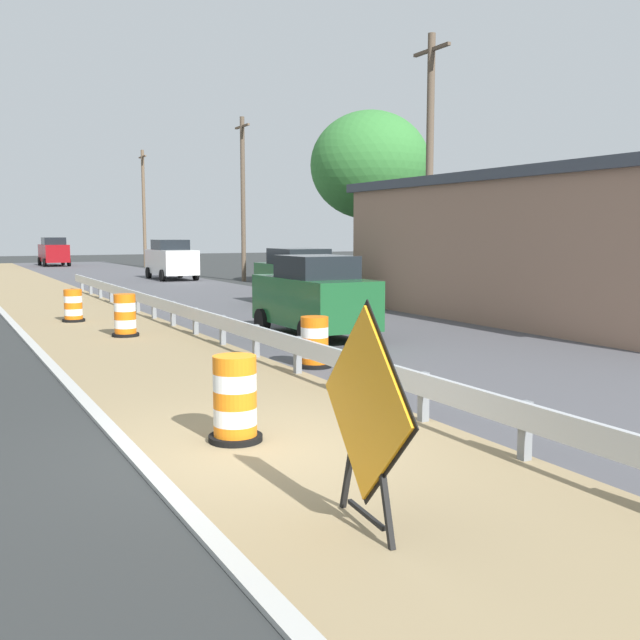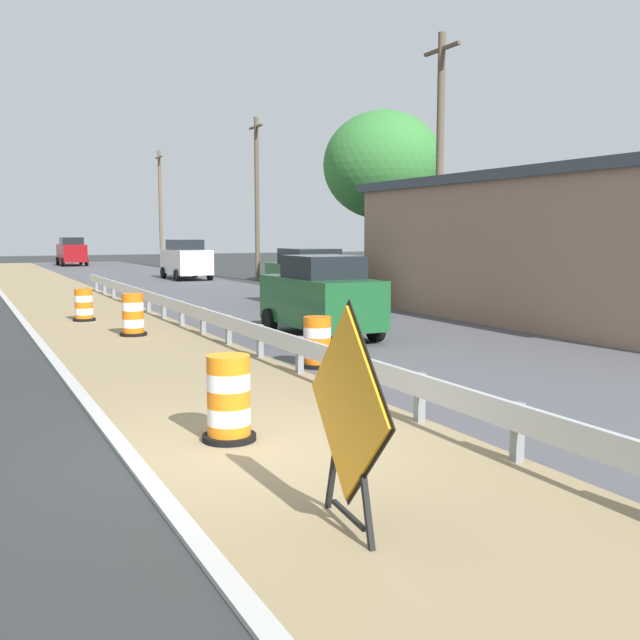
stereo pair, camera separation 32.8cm
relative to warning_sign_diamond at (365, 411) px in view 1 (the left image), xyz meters
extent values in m
plane|color=#2B2D2D|center=(-0.03, 2.69, -1.08)|extent=(160.00, 160.00, 0.00)
cube|color=#8E7A56|center=(0.82, 2.69, -1.07)|extent=(4.08, 120.00, 0.01)
cube|color=#4C4C51|center=(6.68, 2.69, -1.08)|extent=(7.65, 120.00, 0.00)
cube|color=#ADADA8|center=(-1.33, 2.69, -1.07)|extent=(0.20, 120.00, 0.11)
cube|color=silver|center=(2.61, 5.88, -0.53)|extent=(0.08, 48.35, 0.32)
cube|color=slate|center=(2.69, 0.84, -0.73)|extent=(0.12, 0.12, 0.70)
cube|color=slate|center=(2.69, 2.85, -0.73)|extent=(0.12, 0.12, 0.70)
cube|color=slate|center=(2.69, 4.87, -0.73)|extent=(0.12, 0.12, 0.70)
cube|color=slate|center=(2.69, 6.88, -0.73)|extent=(0.12, 0.12, 0.70)
cube|color=slate|center=(2.69, 8.90, -0.73)|extent=(0.12, 0.12, 0.70)
cube|color=slate|center=(2.69, 10.91, -0.73)|extent=(0.12, 0.12, 0.70)
cube|color=slate|center=(2.69, 12.93, -0.73)|extent=(0.12, 0.12, 0.70)
cube|color=slate|center=(2.69, 14.94, -0.73)|extent=(0.12, 0.12, 0.70)
cube|color=slate|center=(2.69, 16.95, -0.73)|extent=(0.12, 0.12, 0.70)
cube|color=slate|center=(2.69, 18.97, -0.73)|extent=(0.12, 0.12, 0.70)
cube|color=slate|center=(2.69, 20.98, -0.73)|extent=(0.12, 0.12, 0.70)
cube|color=slate|center=(2.69, 23.00, -0.73)|extent=(0.12, 0.12, 0.70)
cube|color=slate|center=(2.69, 25.01, -0.73)|extent=(0.12, 0.12, 0.70)
cube|color=slate|center=(2.69, 27.03, -0.73)|extent=(0.12, 0.12, 0.70)
cube|color=slate|center=(2.69, 29.04, -0.73)|extent=(0.12, 0.12, 0.70)
cube|color=black|center=(-0.02, -0.35, -0.55)|extent=(0.09, 0.39, 1.06)
cube|color=black|center=(0.05, 0.35, -0.55)|extent=(0.09, 0.39, 1.06)
cube|color=black|center=(0.01, 0.00, -0.96)|extent=(0.11, 0.72, 0.04)
cube|color=orange|center=(-0.01, 0.00, 0.06)|extent=(0.21, 1.75, 1.75)
cube|color=black|center=(0.01, 0.00, 0.06)|extent=(0.20, 1.85, 1.86)
cylinder|color=orange|center=(-0.02, 3.15, -0.97)|extent=(0.55, 0.55, 0.22)
cylinder|color=white|center=(-0.02, 3.15, -0.75)|extent=(0.55, 0.55, 0.22)
cylinder|color=orange|center=(-0.02, 3.15, -0.53)|extent=(0.55, 0.55, 0.22)
cylinder|color=white|center=(-0.02, 3.15, -0.30)|extent=(0.55, 0.55, 0.22)
cylinder|color=orange|center=(-0.02, 3.15, -0.08)|extent=(0.55, 0.55, 0.22)
cylinder|color=black|center=(-0.02, 3.15, -1.04)|extent=(0.69, 0.69, 0.08)
cylinder|color=orange|center=(3.27, 7.31, -0.98)|extent=(0.54, 0.54, 0.20)
cylinder|color=white|center=(3.27, 7.31, -0.78)|extent=(0.54, 0.54, 0.20)
cylinder|color=orange|center=(3.27, 7.31, -0.58)|extent=(0.54, 0.54, 0.20)
cylinder|color=white|center=(3.27, 7.31, -0.38)|extent=(0.54, 0.54, 0.20)
cylinder|color=orange|center=(3.27, 7.31, -0.18)|extent=(0.54, 0.54, 0.20)
cylinder|color=black|center=(3.27, 7.31, -1.04)|extent=(0.68, 0.68, 0.08)
cylinder|color=orange|center=(0.99, 13.42, -0.97)|extent=(0.54, 0.54, 0.22)
cylinder|color=white|center=(0.99, 13.42, -0.75)|extent=(0.54, 0.54, 0.22)
cylinder|color=orange|center=(0.99, 13.42, -0.54)|extent=(0.54, 0.54, 0.22)
cylinder|color=white|center=(0.99, 13.42, -0.32)|extent=(0.54, 0.54, 0.22)
cylinder|color=orange|center=(0.99, 13.42, -0.10)|extent=(0.54, 0.54, 0.22)
cylinder|color=black|center=(0.99, 13.42, -1.04)|extent=(0.68, 0.68, 0.08)
cylinder|color=orange|center=(0.36, 17.27, -0.98)|extent=(0.52, 0.52, 0.19)
cylinder|color=white|center=(0.36, 17.27, -0.79)|extent=(0.52, 0.52, 0.19)
cylinder|color=orange|center=(0.36, 17.27, -0.60)|extent=(0.52, 0.52, 0.19)
cylinder|color=white|center=(0.36, 17.27, -0.40)|extent=(0.52, 0.52, 0.19)
cylinder|color=orange|center=(0.36, 17.27, -0.21)|extent=(0.52, 0.52, 0.19)
cylinder|color=black|center=(0.36, 17.27, -1.04)|extent=(0.65, 0.65, 0.08)
cube|color=#195128|center=(5.20, 11.09, -0.16)|extent=(1.74, 4.06, 1.19)
cube|color=black|center=(5.20, 10.93, 0.71)|extent=(1.55, 1.87, 0.56)
cylinder|color=black|center=(4.36, 12.43, -0.76)|extent=(0.23, 0.64, 0.64)
cylinder|color=black|center=(6.06, 12.42, -0.76)|extent=(0.23, 0.64, 0.64)
cylinder|color=black|center=(4.34, 9.76, -0.76)|extent=(0.23, 0.64, 0.64)
cylinder|color=black|center=(6.04, 9.75, -0.76)|extent=(0.23, 0.64, 0.64)
cube|color=#195128|center=(8.38, 18.30, -0.17)|extent=(1.91, 4.61, 1.18)
cube|color=black|center=(8.39, 18.48, 0.70)|extent=(1.67, 2.14, 0.56)
cylinder|color=black|center=(9.25, 16.77, -0.76)|extent=(0.24, 0.65, 0.64)
cylinder|color=black|center=(7.45, 16.81, -0.76)|extent=(0.24, 0.65, 0.64)
cylinder|color=black|center=(9.32, 19.78, -0.76)|extent=(0.24, 0.65, 0.64)
cylinder|color=black|center=(7.52, 19.83, -0.76)|extent=(0.24, 0.65, 0.64)
cube|color=maroon|center=(5.31, 55.78, -0.09)|extent=(1.80, 4.26, 1.34)
cube|color=black|center=(5.31, 55.61, 0.87)|extent=(1.61, 1.96, 0.56)
cylinder|color=black|center=(4.41, 57.18, -0.76)|extent=(0.22, 0.64, 0.64)
cylinder|color=black|center=(6.19, 57.19, -0.76)|extent=(0.22, 0.64, 0.64)
cylinder|color=black|center=(4.42, 54.37, -0.76)|extent=(0.22, 0.64, 0.64)
cylinder|color=black|center=(6.20, 54.38, -0.76)|extent=(0.22, 0.64, 0.64)
cube|color=silver|center=(8.64, 35.17, -0.09)|extent=(1.90, 4.50, 1.34)
cube|color=black|center=(8.64, 35.35, 0.86)|extent=(1.69, 2.08, 0.56)
cylinder|color=black|center=(9.56, 33.68, -0.76)|extent=(0.23, 0.64, 0.64)
cylinder|color=black|center=(7.70, 33.70, -0.76)|extent=(0.23, 0.64, 0.64)
cylinder|color=black|center=(9.59, 36.64, -0.76)|extent=(0.23, 0.64, 0.64)
cylinder|color=black|center=(7.73, 36.66, -0.76)|extent=(0.23, 0.64, 0.64)
cube|color=#93705B|center=(13.89, 10.92, 0.96)|extent=(6.84, 14.44, 4.08)
cube|color=#3D424C|center=(13.89, 10.92, 3.15)|extent=(7.11, 15.01, 0.30)
cylinder|color=brown|center=(10.90, 14.10, 3.32)|extent=(0.24, 0.24, 8.80)
cube|color=brown|center=(10.90, 14.10, 7.23)|extent=(0.12, 1.80, 0.10)
cylinder|color=brown|center=(11.63, 31.79, 3.26)|extent=(0.24, 0.24, 8.67)
cube|color=brown|center=(11.63, 31.79, 7.10)|extent=(0.12, 1.80, 0.10)
cylinder|color=brown|center=(11.23, 50.83, 3.30)|extent=(0.24, 0.24, 8.75)
cube|color=brown|center=(11.23, 50.83, 7.17)|extent=(0.12, 1.80, 0.10)
cylinder|color=#4C3D2D|center=(14.92, 24.28, 0.67)|extent=(0.36, 0.36, 3.50)
ellipsoid|color=#337533|center=(14.92, 24.28, 4.63)|extent=(5.51, 5.51, 4.96)
camera|label=1|loc=(-3.35, -5.50, 1.58)|focal=41.67mm
camera|label=2|loc=(-3.06, -5.65, 1.58)|focal=41.67mm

